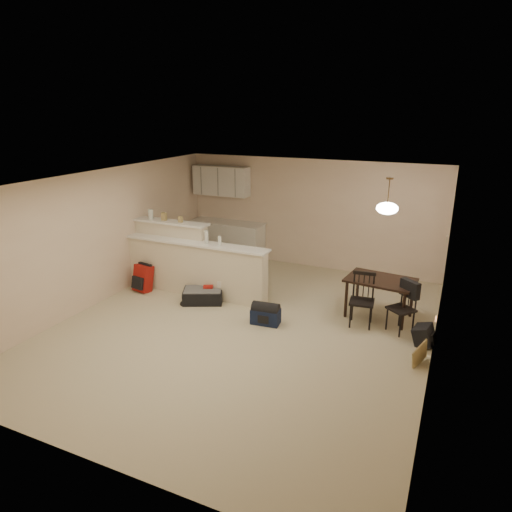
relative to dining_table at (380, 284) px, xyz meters
The scene contains 19 objects.
room 2.49m from the dining_table, 146.45° to the right, with size 7.00×7.02×2.50m.
breakfast_bar 3.79m from the dining_table, behind, with size 3.08×0.58×1.39m.
upper_cabinets 4.83m from the dining_table, 154.76° to the left, with size 1.40×0.34×0.70m, color white.
kitchen_counter 4.42m from the dining_table, 155.18° to the left, with size 1.80×0.60×0.90m, color white.
thermostat 1.32m from the dining_table, 12.50° to the left, with size 0.02×0.12×0.12m, color beige.
jar 4.77m from the dining_table, behind, with size 0.10×0.10×0.20m, color silver.
cereal_box 4.44m from the dining_table, behind, with size 0.10×0.07×0.16m, color tan.
small_box 4.05m from the dining_table, behind, with size 0.08×0.06×0.12m, color tan.
bottle_a 3.32m from the dining_table, behind, with size 0.07×0.07×0.26m, color silver.
bottle_b 3.04m from the dining_table, behind, with size 0.06×0.06×0.18m, color silver.
dining_table is the anchor object (origin of this frame).
pendant_lamp 1.36m from the dining_table, 135.00° to the right, with size 0.36×0.36×0.62m.
dining_chair_near 0.54m from the dining_table, 114.71° to the right, with size 0.40×0.38×0.92m, color black, non-canonical shape.
dining_chair_far 0.64m from the dining_table, 45.23° to the right, with size 0.38×0.36×0.86m, color black, non-canonical shape.
suitcase 3.31m from the dining_table, 167.22° to the right, with size 0.74×0.48×0.25m, color black.
red_backpack 4.67m from the dining_table, behind, with size 0.36×0.22×0.54m, color #A71912.
navy_duffel 2.10m from the dining_table, 147.94° to the right, with size 0.49×0.27×0.27m, color #121C39.
black_daypack 1.21m from the dining_table, 40.84° to the right, with size 0.35×0.25×0.31m, color black.
cardboard_sheet 1.69m from the dining_table, 58.79° to the right, with size 0.41×0.02×0.31m, color tan.
Camera 1 is at (3.09, -6.36, 3.57)m, focal length 32.00 mm.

